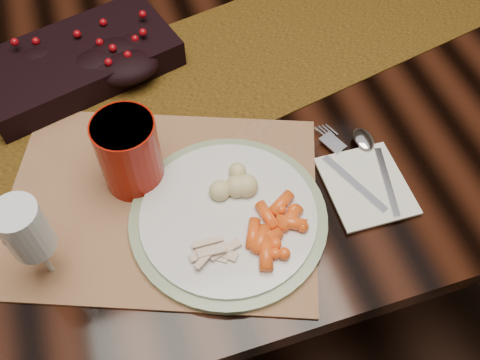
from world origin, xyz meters
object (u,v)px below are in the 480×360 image
object	(u,v)px
centerpiece	(76,58)
wine_glass	(35,244)
baby_carrots	(278,227)
turkey_shreds	(216,247)
napkin	(366,186)
dinner_plate	(228,217)
red_cup	(129,153)
placemat_main	(162,202)
mashed_potatoes	(229,178)
dining_table	(218,187)

from	to	relation	value
centerpiece	wine_glass	xyz separation A→B (m)	(-0.10, -0.38, 0.04)
baby_carrots	turkey_shreds	xyz separation A→B (m)	(-0.09, -0.00, -0.00)
centerpiece	baby_carrots	xyz separation A→B (m)	(0.23, -0.43, -0.01)
napkin	wine_glass	world-z (taller)	wine_glass
dinner_plate	baby_carrots	xyz separation A→B (m)	(0.06, -0.05, 0.02)
dinner_plate	turkey_shreds	distance (m)	0.06
centerpiece	red_cup	bearing A→B (deg)	-79.42
placemat_main	turkey_shreds	xyz separation A→B (m)	(0.06, -0.11, 0.03)
turkey_shreds	wine_glass	distance (m)	0.24
mashed_potatoes	red_cup	bearing A→B (deg)	152.83
placemat_main	mashed_potatoes	world-z (taller)	mashed_potatoes
dining_table	centerpiece	size ratio (longest dim) A/B	5.22
dinner_plate	napkin	bearing A→B (deg)	-2.04
dining_table	centerpiece	bearing A→B (deg)	161.72
napkin	red_cup	xyz separation A→B (m)	(-0.34, 0.13, 0.06)
dining_table	napkin	world-z (taller)	napkin
turkey_shreds	wine_glass	size ratio (longest dim) A/B	0.47
dining_table	baby_carrots	xyz separation A→B (m)	(0.00, -0.35, 0.40)
dinner_plate	napkin	xyz separation A→B (m)	(0.22, -0.01, -0.01)
dining_table	centerpiece	distance (m)	0.48
mashed_potatoes	baby_carrots	bearing A→B (deg)	-65.92
mashed_potatoes	red_cup	size ratio (longest dim) A/B	0.58
centerpiece	red_cup	world-z (taller)	red_cup
centerpiece	baby_carrots	bearing A→B (deg)	-62.20
centerpiece	dinner_plate	bearing A→B (deg)	-66.54
dining_table	mashed_potatoes	world-z (taller)	mashed_potatoes
napkin	baby_carrots	bearing A→B (deg)	-164.95
red_cup	baby_carrots	bearing A→B (deg)	-43.08
centerpiece	dinner_plate	xyz separation A→B (m)	(0.17, -0.38, -0.03)
mashed_potatoes	wine_glass	world-z (taller)	wine_glass
red_cup	wine_glass	bearing A→B (deg)	-140.78
dinner_plate	placemat_main	bearing A→B (deg)	144.10
dining_table	placemat_main	size ratio (longest dim) A/B	3.80
turkey_shreds	dinner_plate	bearing A→B (deg)	56.34
turkey_shreds	centerpiece	bearing A→B (deg)	107.13
placemat_main	wine_glass	world-z (taller)	wine_glass
dinner_plate	baby_carrots	world-z (taller)	baby_carrots
dining_table	baby_carrots	world-z (taller)	baby_carrots
napkin	turkey_shreds	bearing A→B (deg)	-169.20
placemat_main	turkey_shreds	distance (m)	0.13
mashed_potatoes	placemat_main	bearing A→B (deg)	172.59
baby_carrots	turkey_shreds	distance (m)	0.09
centerpiece	placemat_main	distance (m)	0.33
baby_carrots	wine_glass	world-z (taller)	wine_glass
placemat_main	turkey_shreds	size ratio (longest dim) A/B	6.13
mashed_potatoes	dining_table	bearing A→B (deg)	80.52
dining_table	red_cup	bearing A→B (deg)	-133.07
placemat_main	baby_carrots	xyz separation A→B (m)	(0.15, -0.11, 0.03)
dinner_plate	red_cup	size ratio (longest dim) A/B	2.31
placemat_main	wine_glass	xyz separation A→B (m)	(-0.17, -0.06, 0.08)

